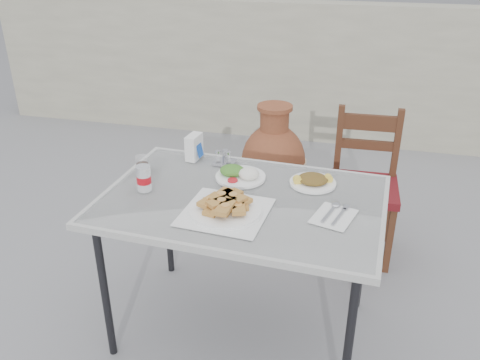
% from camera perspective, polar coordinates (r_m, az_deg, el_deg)
% --- Properties ---
extents(ground, '(80.00, 80.00, 0.00)m').
position_cam_1_polar(ground, '(2.67, 1.06, -14.65)').
color(ground, slate).
rests_on(ground, ground).
extents(cafe_table, '(1.24, 0.88, 0.73)m').
position_cam_1_polar(cafe_table, '(2.19, 0.24, -3.10)').
color(cafe_table, black).
rests_on(cafe_table, ground).
extents(pide_plate, '(0.36, 0.36, 0.07)m').
position_cam_1_polar(pide_plate, '(2.04, -1.65, -2.89)').
color(pide_plate, white).
rests_on(pide_plate, cafe_table).
extents(salad_rice_plate, '(0.23, 0.23, 0.06)m').
position_cam_1_polar(salad_rice_plate, '(2.32, -0.01, 0.69)').
color(salad_rice_plate, white).
rests_on(salad_rice_plate, cafe_table).
extents(salad_chopped_plate, '(0.21, 0.21, 0.04)m').
position_cam_1_polar(salad_chopped_plate, '(2.29, 8.18, -0.05)').
color(salad_chopped_plate, white).
rests_on(salad_chopped_plate, cafe_table).
extents(soda_can, '(0.06, 0.06, 0.11)m').
position_cam_1_polar(soda_can, '(2.24, -10.75, 0.19)').
color(soda_can, white).
rests_on(soda_can, cafe_table).
extents(cola_glass, '(0.06, 0.06, 0.09)m').
position_cam_1_polar(cola_glass, '(2.40, -10.90, 1.54)').
color(cola_glass, white).
rests_on(cola_glass, cafe_table).
extents(napkin_holder, '(0.08, 0.11, 0.12)m').
position_cam_1_polar(napkin_holder, '(2.51, -5.18, 3.72)').
color(napkin_holder, white).
rests_on(napkin_holder, cafe_table).
extents(condiment_caddy, '(0.11, 0.09, 0.07)m').
position_cam_1_polar(condiment_caddy, '(2.46, -1.79, 2.37)').
color(condiment_caddy, '#B0AFB6').
rests_on(condiment_caddy, cafe_table).
extents(cutlery_napkin, '(0.19, 0.22, 0.01)m').
position_cam_1_polar(cutlery_napkin, '(2.07, 10.55, -3.79)').
color(cutlery_napkin, white).
rests_on(cutlery_napkin, cafe_table).
extents(chair, '(0.39, 0.39, 0.86)m').
position_cam_1_polar(chair, '(2.99, 13.73, -0.38)').
color(chair, '#3C1E10').
rests_on(chair, ground).
extents(terracotta_urn, '(0.44, 0.44, 0.76)m').
position_cam_1_polar(terracotta_urn, '(3.36, 3.74, 1.77)').
color(terracotta_urn, brown).
rests_on(terracotta_urn, ground).
extents(back_wall, '(6.00, 0.25, 1.20)m').
position_cam_1_polar(back_wall, '(4.63, 8.18, 11.80)').
color(back_wall, '#A8A48C').
rests_on(back_wall, ground).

